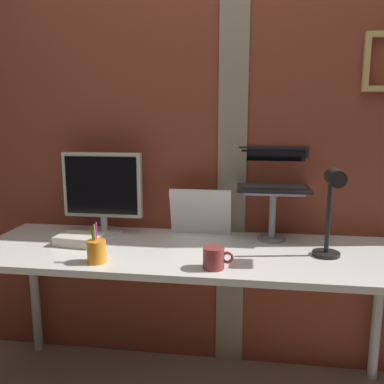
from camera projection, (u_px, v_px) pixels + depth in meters
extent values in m
cube|color=brown|center=(220.00, 131.00, 2.12)|extent=(3.29, 0.12, 2.56)
cube|color=gray|center=(233.00, 131.00, 2.05)|extent=(0.15, 0.01, 2.56)
cube|color=tan|center=(367.00, 62.00, 1.89)|extent=(0.03, 0.03, 0.22)
cube|color=white|center=(189.00, 252.00, 1.86)|extent=(1.99, 0.64, 0.03)
cylinder|color=#B2B2B7|center=(35.00, 292.00, 2.32)|extent=(0.05, 0.05, 0.72)
cylinder|color=#B2B2B7|center=(377.00, 314.00, 2.06)|extent=(0.05, 0.05, 0.72)
cylinder|color=silver|center=(104.00, 232.00, 2.12)|extent=(0.18, 0.18, 0.01)
cylinder|color=silver|center=(104.00, 223.00, 2.11)|extent=(0.04, 0.04, 0.08)
cube|color=silver|center=(102.00, 185.00, 2.08)|extent=(0.41, 0.04, 0.33)
cube|color=black|center=(101.00, 186.00, 2.06)|extent=(0.38, 0.00, 0.30)
cylinder|color=gray|center=(272.00, 238.00, 2.00)|extent=(0.14, 0.14, 0.01)
cylinder|color=gray|center=(272.00, 215.00, 1.98)|extent=(0.03, 0.03, 0.23)
cube|color=gray|center=(273.00, 191.00, 1.96)|extent=(0.28, 0.22, 0.01)
cube|color=black|center=(273.00, 189.00, 1.96)|extent=(0.35, 0.21, 0.01)
cube|color=#2D2D30|center=(273.00, 186.00, 1.97)|extent=(0.31, 0.12, 0.00)
cube|color=black|center=(273.00, 165.00, 2.07)|extent=(0.35, 0.05, 0.19)
cube|color=black|center=(273.00, 165.00, 2.06)|extent=(0.32, 0.04, 0.16)
cube|color=white|center=(200.00, 212.00, 2.06)|extent=(0.31, 0.08, 0.25)
cylinder|color=black|center=(326.00, 254.00, 1.78)|extent=(0.12, 0.12, 0.02)
cylinder|color=black|center=(329.00, 212.00, 1.74)|extent=(0.02, 0.02, 0.36)
cylinder|color=black|center=(335.00, 178.00, 1.62)|extent=(0.07, 0.11, 0.07)
cylinder|color=orange|center=(97.00, 251.00, 1.69)|extent=(0.08, 0.08, 0.10)
cylinder|color=orange|center=(95.00, 243.00, 1.67)|extent=(0.02, 0.01, 0.16)
cylinder|color=purple|center=(96.00, 241.00, 1.69)|extent=(0.02, 0.01, 0.16)
cylinder|color=green|center=(94.00, 245.00, 1.67)|extent=(0.03, 0.03, 0.14)
cylinder|color=maroon|center=(214.00, 258.00, 1.62)|extent=(0.09, 0.09, 0.09)
torus|color=maroon|center=(227.00, 258.00, 1.61)|extent=(0.05, 0.01, 0.05)
cube|color=silver|center=(79.00, 240.00, 1.93)|extent=(0.21, 0.16, 0.05)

